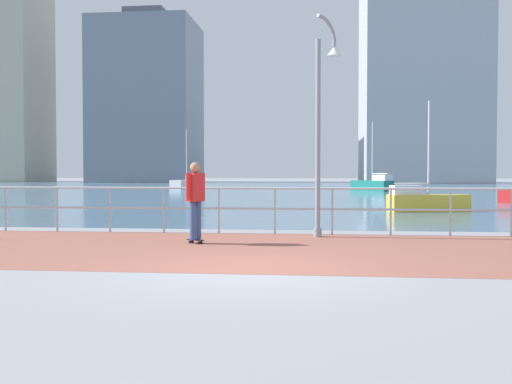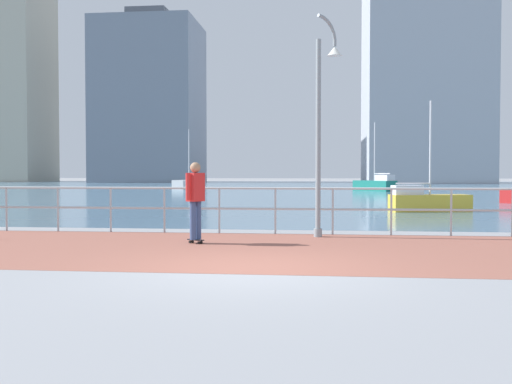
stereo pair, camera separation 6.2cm
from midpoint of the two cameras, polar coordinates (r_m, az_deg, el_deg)
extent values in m
plane|color=gray|center=(49.22, 5.15, 0.11)|extent=(220.00, 220.00, 0.00)
cube|color=#935647|center=(11.74, 0.87, -5.49)|extent=(28.00, 5.88, 0.01)
cube|color=slate|center=(59.56, 5.38, 0.41)|extent=(180.00, 88.00, 0.00)
cylinder|color=#B2BCC1|center=(16.68, -22.75, -1.53)|extent=(0.05, 0.05, 1.12)
cylinder|color=#B2BCC1|center=(16.04, -18.38, -1.61)|extent=(0.05, 0.05, 1.12)
cylinder|color=#B2BCC1|center=(15.51, -13.67, -1.68)|extent=(0.05, 0.05, 1.12)
cylinder|color=#B2BCC1|center=(15.08, -8.67, -1.75)|extent=(0.05, 0.05, 1.12)
cylinder|color=#B2BCC1|center=(14.78, -3.42, -1.80)|extent=(0.05, 0.05, 1.12)
cylinder|color=#B2BCC1|center=(14.60, 2.00, -1.84)|extent=(0.05, 0.05, 1.12)
cylinder|color=#B2BCC1|center=(14.56, 7.50, -1.87)|extent=(0.05, 0.05, 1.12)
cylinder|color=#B2BCC1|center=(14.65, 12.99, -1.88)|extent=(0.05, 0.05, 1.12)
cylinder|color=#B2BCC1|center=(14.88, 18.35, -1.87)|extent=(0.05, 0.05, 1.12)
cylinder|color=#B2BCC1|center=(15.23, 23.52, -1.85)|extent=(0.05, 0.05, 1.12)
cylinder|color=#B2BCC1|center=(14.58, 2.00, 0.36)|extent=(25.20, 0.06, 0.06)
cylinder|color=#B2BCC1|center=(14.60, 2.00, -1.62)|extent=(25.20, 0.06, 0.06)
cylinder|color=gray|center=(14.00, 6.09, -3.91)|extent=(0.19, 0.19, 0.20)
cylinder|color=gray|center=(13.95, 6.12, 5.12)|extent=(0.12, 0.12, 4.60)
cylinder|color=gray|center=(14.45, 6.39, 16.43)|extent=(0.19, 0.19, 0.11)
cylinder|color=gray|center=(14.54, 6.82, 16.15)|extent=(0.19, 0.20, 0.15)
cylinder|color=gray|center=(14.61, 7.19, 15.73)|extent=(0.19, 0.19, 0.18)
cylinder|color=gray|center=(14.66, 7.47, 15.21)|extent=(0.17, 0.18, 0.19)
cylinder|color=gray|center=(14.67, 7.64, 14.63)|extent=(0.15, 0.15, 0.19)
cylinder|color=gray|center=(14.65, 7.69, 14.02)|extent=(0.12, 0.12, 0.17)
cone|color=silver|center=(14.61, 7.69, 13.26)|extent=(0.36, 0.36, 0.22)
cylinder|color=black|center=(12.76, -6.22, -4.79)|extent=(0.07, 0.06, 0.06)
cylinder|color=black|center=(12.82, -5.98, -4.76)|extent=(0.07, 0.06, 0.06)
cylinder|color=black|center=(12.59, -5.38, -4.88)|extent=(0.07, 0.06, 0.06)
cylinder|color=black|center=(12.64, -5.14, -4.85)|extent=(0.07, 0.06, 0.06)
cube|color=black|center=(12.70, -5.68, -4.59)|extent=(0.40, 0.30, 0.02)
cylinder|color=#384C7A|center=(12.60, -5.94, -2.75)|extent=(0.18, 0.18, 0.81)
cylinder|color=#384C7A|center=(12.72, -5.44, -2.70)|extent=(0.18, 0.18, 0.81)
cube|color=red|center=(12.62, -5.70, 0.47)|extent=(0.38, 0.42, 0.60)
cylinder|color=red|center=(12.45, -6.43, 0.52)|extent=(0.12, 0.12, 0.57)
cylinder|color=red|center=(12.79, -4.99, 0.56)|extent=(0.12, 0.12, 0.57)
sphere|color=#A37A5B|center=(12.62, -5.71, 2.35)|extent=(0.22, 0.22, 0.22)
cube|color=white|center=(54.78, -6.42, 0.72)|extent=(2.41, 4.09, 0.84)
cube|color=silver|center=(55.77, -5.79, 1.41)|extent=(1.26, 1.60, 0.46)
cylinder|color=silver|center=(54.80, -6.43, 3.59)|extent=(0.09, 0.09, 4.65)
cylinder|color=silver|center=(55.50, -5.96, 1.74)|extent=(0.64, 1.69, 0.07)
cube|color=#197266|center=(49.57, 11.35, 0.59)|extent=(3.42, 3.93, 0.86)
cube|color=silver|center=(48.68, 12.31, 1.34)|extent=(1.57, 1.67, 0.48)
cylinder|color=silver|center=(49.59, 11.37, 3.84)|extent=(0.10, 0.10, 4.77)
cylinder|color=silver|center=(48.92, 12.05, 1.74)|extent=(1.16, 1.47, 0.08)
cube|color=gold|center=(23.99, 16.43, -1.03)|extent=(3.18, 1.57, 0.65)
cube|color=silver|center=(23.64, 14.38, 0.18)|extent=(1.21, 0.88, 0.36)
cylinder|color=silver|center=(23.98, 16.48, 4.09)|extent=(0.07, 0.07, 3.63)
cylinder|color=silver|center=(23.72, 14.94, 0.80)|extent=(1.35, 0.35, 0.06)
cube|color=#B2AD99|center=(112.06, -23.31, 12.10)|extent=(15.18, 11.62, 43.40)
cube|color=slate|center=(98.02, -10.15, 8.42)|extent=(15.85, 13.79, 25.49)
cube|color=#4E5560|center=(100.52, -10.20, 16.23)|extent=(6.34, 5.52, 2.00)
cube|color=#A3A8B2|center=(93.65, 15.82, 15.33)|extent=(16.85, 17.90, 46.84)
camera|label=1|loc=(0.03, -89.86, 0.00)|focal=41.64mm
camera|label=2|loc=(0.03, 90.14, 0.00)|focal=41.64mm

